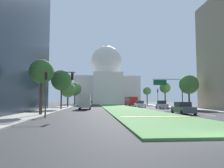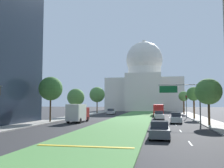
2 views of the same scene
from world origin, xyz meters
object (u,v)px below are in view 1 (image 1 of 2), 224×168
traffic_light_far_right (158,95)px  street_tree_left_mid (62,80)px  capitol_building (107,80)px  street_tree_right_distant (147,91)px  sedan_lead_stopped (183,108)px  sedan_distant (140,104)px  sedan_far_horizon (90,103)px  street_tree_right_mid (189,85)px  street_tree_left_far (68,90)px  street_tree_left_distant (75,89)px  box_truck_delivery (85,101)px  street_tree_left_near (42,72)px  street_tree_right_far (165,88)px  city_bus (131,101)px  traffic_light_near_left (54,83)px  sedan_midblock (162,105)px  overhead_guide_sign (171,87)px

traffic_light_far_right → street_tree_left_mid: bearing=-147.2°
capitol_building → street_tree_right_distant: size_ratio=4.65×
street_tree_right_distant → sedan_lead_stopped: (-7.27, -48.87, -4.42)m
sedan_distant → sedan_far_horizon: sedan_distant is taller
street_tree_right_mid → street_tree_left_far: street_tree_right_mid is taller
sedan_distant → sedan_far_horizon: 22.51m
street_tree_right_distant → traffic_light_far_right: bearing=-93.9°
street_tree_left_far → sedan_distant: (19.31, -2.77, -3.89)m
capitol_building → sedan_distant: (5.76, -53.12, -11.13)m
street_tree_left_distant → box_truck_delivery: bearing=-81.4°
street_tree_left_near → street_tree_right_mid: bearing=30.7°
capitol_building → street_tree_left_far: capitol_building is taller
street_tree_right_far → city_bus: 15.10m
capitol_building → traffic_light_near_left: bearing=-97.3°
capitol_building → box_truck_delivery: capitol_building is taller
traffic_light_near_left → street_tree_left_near: (-2.12, 3.23, 1.65)m
capitol_building → street_tree_left_mid: bearing=-101.4°
sedan_midblock → overhead_guide_sign: bearing=-72.6°
street_tree_right_mid → box_truck_delivery: 21.86m
street_tree_left_near → street_tree_left_far: size_ratio=1.04×
sedan_distant → box_truck_delivery: (-14.08, -11.17, 0.87)m
sedan_lead_stopped → box_truck_delivery: (-14.02, 16.65, 0.89)m
traffic_light_near_left → box_truck_delivery: bearing=82.9°
street_tree_right_mid → street_tree_left_distant: street_tree_left_distant is taller
street_tree_left_far → street_tree_left_near: bearing=-89.2°
traffic_light_far_right → overhead_guide_sign: bearing=-97.7°
traffic_light_far_right → street_tree_right_far: bearing=-66.3°
traffic_light_near_left → street_tree_left_near: bearing=123.3°
overhead_guide_sign → box_truck_delivery: overhead_guide_sign is taller
street_tree_left_mid → overhead_guide_sign: bearing=-1.8°
street_tree_right_mid → box_truck_delivery: (-21.46, 2.33, -3.47)m
traffic_light_near_left → street_tree_right_mid: bearing=37.9°
sedan_midblock → street_tree_left_near: bearing=-138.1°
street_tree_left_mid → street_tree_left_distant: street_tree_left_distant is taller
street_tree_right_mid → sedan_lead_stopped: (-7.43, -14.33, -4.36)m
capitol_building → sedan_far_horizon: capitol_building is taller
street_tree_right_mid → traffic_light_far_right: bearing=94.3°
sedan_distant → sedan_lead_stopped: bearing=-90.1°
capitol_building → street_tree_left_distant: bearing=-114.3°
sedan_distant → street_tree_right_mid: bearing=-61.4°
city_bus → capitol_building: bearing=98.3°
street_tree_right_far → sedan_lead_stopped: 30.26m
traffic_light_near_left → street_tree_left_far: (-2.58, 35.04, 0.90)m
street_tree_left_mid → capitol_building: bearing=78.6°
traffic_light_far_right → street_tree_left_near: size_ratio=0.74×
traffic_light_near_left → street_tree_right_mid: (24.10, 18.77, 1.35)m
box_truck_delivery → overhead_guide_sign: bearing=-5.1°
street_tree_right_far → capitol_building: bearing=104.1°
capitol_building → traffic_light_far_right: size_ratio=6.04×
street_tree_left_near → sedan_distant: bearing=57.0°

